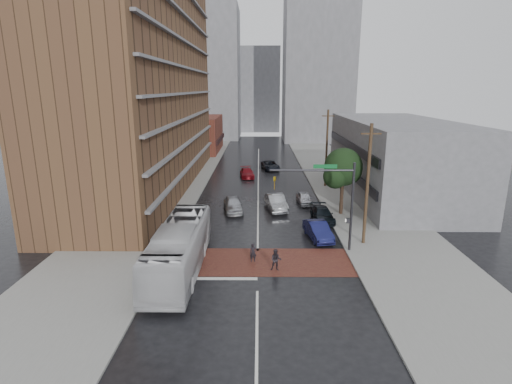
{
  "coord_description": "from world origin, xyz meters",
  "views": [
    {
      "loc": [
        0.1,
        -27.14,
        12.66
      ],
      "look_at": [
        -0.18,
        7.8,
        3.5
      ],
      "focal_mm": 28.0,
      "sensor_mm": 36.0,
      "label": 1
    }
  ],
  "objects_px": {
    "pedestrian_a": "(253,253)",
    "car_parked_near": "(318,231)",
    "pedestrian_b": "(276,260)",
    "car_travel_c": "(247,173)",
    "suv_travel": "(270,165)",
    "car_parked_mid": "(322,215)",
    "transit_bus": "(180,248)",
    "car_travel_b": "(276,202)",
    "car_parked_far": "(304,198)",
    "car_travel_a": "(233,205)"
  },
  "relations": [
    {
      "from": "pedestrian_b",
      "to": "car_travel_b",
      "type": "distance_m",
      "value": 14.63
    },
    {
      "from": "pedestrian_a",
      "to": "pedestrian_b",
      "type": "distance_m",
      "value": 2.19
    },
    {
      "from": "car_parked_mid",
      "to": "car_parked_far",
      "type": "height_order",
      "value": "car_parked_mid"
    },
    {
      "from": "car_parked_near",
      "to": "car_parked_mid",
      "type": "height_order",
      "value": "car_parked_near"
    },
    {
      "from": "transit_bus",
      "to": "pedestrian_a",
      "type": "distance_m",
      "value": 5.47
    },
    {
      "from": "car_parked_near",
      "to": "car_travel_a",
      "type": "bearing_deg",
      "value": 125.41
    },
    {
      "from": "car_parked_near",
      "to": "suv_travel",
      "type": "bearing_deg",
      "value": 86.35
    },
    {
      "from": "car_travel_c",
      "to": "car_parked_far",
      "type": "height_order",
      "value": "car_travel_c"
    },
    {
      "from": "suv_travel",
      "to": "car_parked_far",
      "type": "bearing_deg",
      "value": -90.01
    },
    {
      "from": "suv_travel",
      "to": "car_parked_far",
      "type": "distance_m",
      "value": 19.56
    },
    {
      "from": "car_travel_b",
      "to": "suv_travel",
      "type": "xyz_separation_m",
      "value": [
        -0.03,
        21.62,
        -0.13
      ]
    },
    {
      "from": "car_travel_a",
      "to": "car_parked_far",
      "type": "xyz_separation_m",
      "value": [
        7.83,
        3.01,
        -0.13
      ]
    },
    {
      "from": "pedestrian_b",
      "to": "car_travel_c",
      "type": "relative_size",
      "value": 0.35
    },
    {
      "from": "pedestrian_b",
      "to": "suv_travel",
      "type": "relative_size",
      "value": 0.32
    },
    {
      "from": "car_parked_far",
      "to": "car_parked_near",
      "type": "bearing_deg",
      "value": -93.31
    },
    {
      "from": "pedestrian_b",
      "to": "car_parked_mid",
      "type": "bearing_deg",
      "value": 70.23
    },
    {
      "from": "transit_bus",
      "to": "car_travel_b",
      "type": "height_order",
      "value": "transit_bus"
    },
    {
      "from": "suv_travel",
      "to": "car_parked_mid",
      "type": "relative_size",
      "value": 1.1
    },
    {
      "from": "suv_travel",
      "to": "car_travel_b",
      "type": "bearing_deg",
      "value": -99.7
    },
    {
      "from": "transit_bus",
      "to": "car_parked_mid",
      "type": "relative_size",
      "value": 2.71
    },
    {
      "from": "car_travel_a",
      "to": "pedestrian_b",
      "type": "bearing_deg",
      "value": -83.09
    },
    {
      "from": "car_travel_b",
      "to": "car_travel_c",
      "type": "bearing_deg",
      "value": 92.84
    },
    {
      "from": "car_travel_c",
      "to": "car_parked_far",
      "type": "distance_m",
      "value": 15.24
    },
    {
      "from": "transit_bus",
      "to": "pedestrian_b",
      "type": "xyz_separation_m",
      "value": [
        6.82,
        0.04,
        -0.92
      ]
    },
    {
      "from": "car_travel_c",
      "to": "car_parked_near",
      "type": "bearing_deg",
      "value": -81.52
    },
    {
      "from": "pedestrian_b",
      "to": "car_travel_c",
      "type": "bearing_deg",
      "value": 100.23
    },
    {
      "from": "pedestrian_a",
      "to": "car_travel_c",
      "type": "bearing_deg",
      "value": 82.91
    },
    {
      "from": "car_travel_c",
      "to": "suv_travel",
      "type": "relative_size",
      "value": 0.91
    },
    {
      "from": "car_parked_far",
      "to": "car_travel_b",
      "type": "bearing_deg",
      "value": -147.84
    },
    {
      "from": "pedestrian_b",
      "to": "car_travel_a",
      "type": "bearing_deg",
      "value": 110.46
    },
    {
      "from": "suv_travel",
      "to": "car_parked_near",
      "type": "distance_m",
      "value": 30.2
    },
    {
      "from": "transit_bus",
      "to": "suv_travel",
      "type": "distance_m",
      "value": 37.03
    },
    {
      "from": "car_parked_mid",
      "to": "car_travel_c",
      "type": "bearing_deg",
      "value": 109.02
    },
    {
      "from": "transit_bus",
      "to": "pedestrian_a",
      "type": "xyz_separation_m",
      "value": [
        5.17,
        1.48,
        -1.0
      ]
    },
    {
      "from": "pedestrian_b",
      "to": "car_travel_b",
      "type": "bearing_deg",
      "value": 92.35
    },
    {
      "from": "pedestrian_a",
      "to": "car_travel_c",
      "type": "distance_m",
      "value": 29.16
    },
    {
      "from": "suv_travel",
      "to": "car_parked_mid",
      "type": "xyz_separation_m",
      "value": [
        4.42,
        -25.27,
        -0.03
      ]
    },
    {
      "from": "pedestrian_b",
      "to": "suv_travel",
      "type": "height_order",
      "value": "pedestrian_b"
    },
    {
      "from": "car_travel_a",
      "to": "car_parked_near",
      "type": "height_order",
      "value": "car_travel_a"
    },
    {
      "from": "car_parked_near",
      "to": "car_travel_b",
      "type": "bearing_deg",
      "value": 101.44
    },
    {
      "from": "pedestrian_b",
      "to": "suv_travel",
      "type": "xyz_separation_m",
      "value": [
        0.57,
        36.24,
        -0.11
      ]
    },
    {
      "from": "transit_bus",
      "to": "car_travel_a",
      "type": "distance_m",
      "value": 14.31
    },
    {
      "from": "pedestrian_a",
      "to": "car_parked_near",
      "type": "relative_size",
      "value": 0.32
    },
    {
      "from": "car_parked_far",
      "to": "car_parked_mid",
      "type": "bearing_deg",
      "value": -82.92
    },
    {
      "from": "transit_bus",
      "to": "car_travel_b",
      "type": "relative_size",
      "value": 2.48
    },
    {
      "from": "suv_travel",
      "to": "transit_bus",
      "type": "bearing_deg",
      "value": -111.28
    },
    {
      "from": "pedestrian_a",
      "to": "car_parked_near",
      "type": "bearing_deg",
      "value": 31.12
    },
    {
      "from": "car_travel_b",
      "to": "suv_travel",
      "type": "relative_size",
      "value": 1.0
    },
    {
      "from": "car_travel_a",
      "to": "car_travel_b",
      "type": "bearing_deg",
      "value": -0.46
    },
    {
      "from": "car_travel_a",
      "to": "suv_travel",
      "type": "distance_m",
      "value": 22.74
    }
  ]
}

